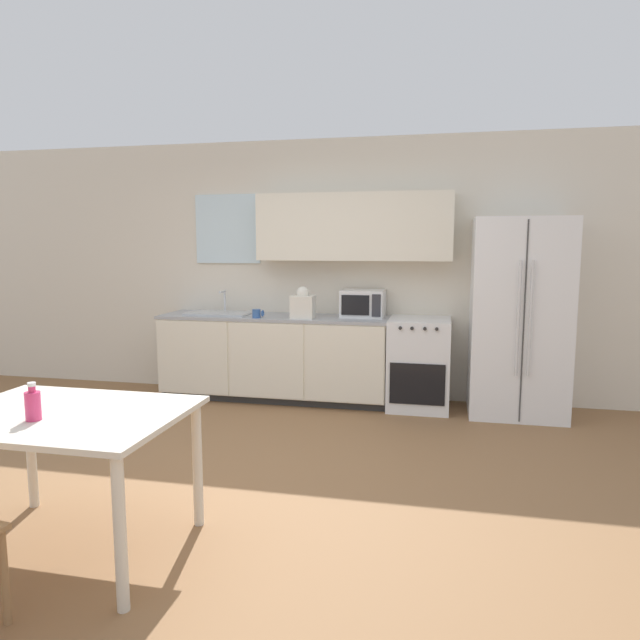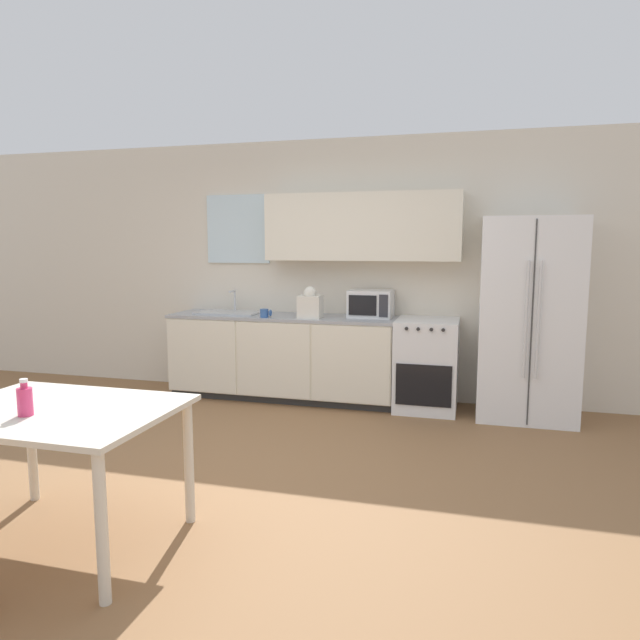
{
  "view_description": "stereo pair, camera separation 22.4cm",
  "coord_description": "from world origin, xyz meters",
  "views": [
    {
      "loc": [
        1.3,
        -3.56,
        1.62
      ],
      "look_at": [
        0.4,
        0.59,
        1.05
      ],
      "focal_mm": 32.0,
      "sensor_mm": 36.0,
      "label": 1
    },
    {
      "loc": [
        1.52,
        -3.51,
        1.62
      ],
      "look_at": [
        0.4,
        0.59,
        1.05
      ],
      "focal_mm": 32.0,
      "sensor_mm": 36.0,
      "label": 2
    }
  ],
  "objects": [
    {
      "name": "ground_plane",
      "position": [
        0.0,
        0.0,
        0.0
      ],
      "size": [
        12.0,
        12.0,
        0.0
      ],
      "primitive_type": "plane",
      "color": "olive"
    },
    {
      "name": "microwave",
      "position": [
        0.51,
        2.15,
        1.02
      ],
      "size": [
        0.43,
        0.36,
        0.28
      ],
      "color": "silver",
      "rests_on": "kitchen_counter"
    },
    {
      "name": "kitchen_sink",
      "position": [
        -1.01,
        2.07,
        0.9
      ],
      "size": [
        0.66,
        0.4,
        0.24
      ],
      "color": "#B7BABC",
      "rests_on": "kitchen_counter"
    },
    {
      "name": "coffee_mug",
      "position": [
        -0.52,
        1.85,
        0.93
      ],
      "size": [
        0.12,
        0.08,
        0.09
      ],
      "color": "#335999",
      "rests_on": "kitchen_counter"
    },
    {
      "name": "drink_bottle",
      "position": [
        -0.65,
        -1.21,
        0.83
      ],
      "size": [
        0.08,
        0.08,
        0.19
      ],
      "color": "#DB386B",
      "rests_on": "dining_table"
    },
    {
      "name": "oven_range",
      "position": [
        1.09,
        2.05,
        0.45
      ],
      "size": [
        0.6,
        0.64,
        0.89
      ],
      "color": "white",
      "rests_on": "ground_plane"
    },
    {
      "name": "grocery_bag_0",
      "position": [
        -0.06,
        1.91,
        1.02
      ],
      "size": [
        0.23,
        0.2,
        0.32
      ],
      "rotation": [
        0.0,
        0.0,
        0.03
      ],
      "color": "silver",
      "rests_on": "kitchen_counter"
    },
    {
      "name": "kitchen_counter",
      "position": [
        -0.4,
        2.06,
        0.45
      ],
      "size": [
        2.39,
        0.63,
        0.88
      ],
      "color": "#333333",
      "rests_on": "ground_plane"
    },
    {
      "name": "dining_table",
      "position": [
        -0.6,
        -1.06,
        0.66
      ],
      "size": [
        1.22,
        0.92,
        0.76
      ],
      "color": "beige",
      "rests_on": "ground_plane"
    },
    {
      "name": "wall_back",
      "position": [
        0.06,
        2.36,
        1.43
      ],
      "size": [
        12.0,
        0.38,
        2.7
      ],
      "color": "beige",
      "rests_on": "ground_plane"
    },
    {
      "name": "refrigerator",
      "position": [
        2.0,
        2.02,
        0.93
      ],
      "size": [
        0.88,
        0.72,
        1.86
      ],
      "color": "white",
      "rests_on": "ground_plane"
    }
  ]
}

